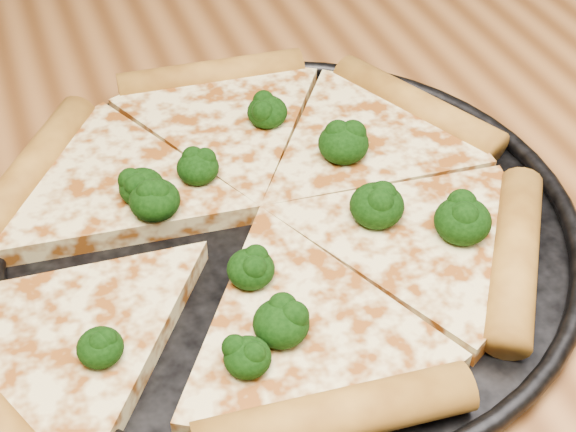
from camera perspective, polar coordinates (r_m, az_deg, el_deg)
name	(u,v)px	position (r m, az deg, el deg)	size (l,w,h in m)	color
dining_table	(273,318)	(0.61, -1.07, -7.06)	(1.20, 0.90, 0.75)	brown
pizza_pan	(288,225)	(0.53, 0.00, -0.65)	(0.38, 0.38, 0.02)	black
pizza	(252,215)	(0.52, -2.52, 0.05)	(0.42, 0.36, 0.03)	beige
broccoli_florets	(283,212)	(0.51, -0.34, 0.29)	(0.25, 0.23, 0.03)	black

